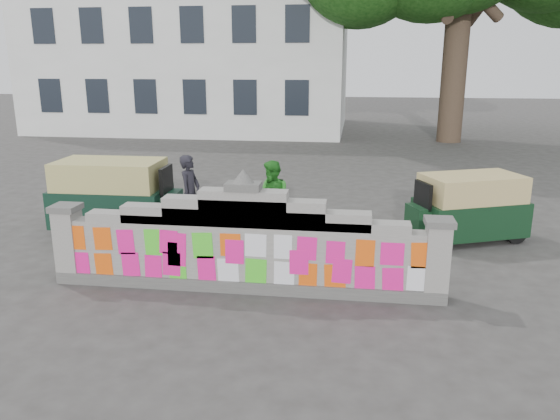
{
  "coord_description": "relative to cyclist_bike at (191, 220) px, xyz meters",
  "views": [
    {
      "loc": [
        1.71,
        -8.16,
        3.64
      ],
      "look_at": [
        0.44,
        1.0,
        1.1
      ],
      "focal_mm": 35.0,
      "sensor_mm": 36.0,
      "label": 1
    }
  ],
  "objects": [
    {
      "name": "ground",
      "position": [
        1.58,
        -2.25,
        -0.46
      ],
      "size": [
        100.0,
        100.0,
        0.0
      ],
      "primitive_type": "plane",
      "color": "#383533",
      "rests_on": "ground"
    },
    {
      "name": "parapet_wall",
      "position": [
        1.58,
        -2.26,
        0.29
      ],
      "size": [
        6.48,
        0.44,
        2.01
      ],
      "color": "#4C4C49",
      "rests_on": "ground"
    },
    {
      "name": "building",
      "position": [
        -5.42,
        19.73,
        3.55
      ],
      "size": [
        16.0,
        10.0,
        8.9
      ],
      "color": "silver",
      "rests_on": "ground"
    },
    {
      "name": "cyclist_bike",
      "position": [
        0.0,
        0.0,
        0.0
      ],
      "size": [
        1.84,
        0.88,
        0.93
      ],
      "primitive_type": "imported",
      "rotation": [
        0.0,
        0.0,
        1.42
      ],
      "color": "black",
      "rests_on": "ground"
    },
    {
      "name": "cyclist_rider",
      "position": [
        0.0,
        0.0,
        0.32
      ],
      "size": [
        0.46,
        0.62,
        1.57
      ],
      "primitive_type": "imported",
      "rotation": [
        0.0,
        0.0,
        1.42
      ],
      "color": "black",
      "rests_on": "ground"
    },
    {
      "name": "pedestrian",
      "position": [
        1.61,
        0.57,
        0.36
      ],
      "size": [
        1.0,
        1.01,
        1.64
      ],
      "primitive_type": "imported",
      "rotation": [
        0.0,
        0.0,
        -0.82
      ],
      "color": "#278424",
      "rests_on": "ground"
    },
    {
      "name": "rickshaw_left",
      "position": [
        -1.89,
        0.56,
        0.35
      ],
      "size": [
        2.84,
        1.36,
        1.56
      ],
      "rotation": [
        0.0,
        0.0,
        0.02
      ],
      "color": "black",
      "rests_on": "ground"
    },
    {
      "name": "rickshaw_right",
      "position": [
        5.64,
        0.93,
        0.25
      ],
      "size": [
        2.56,
        1.88,
        1.38
      ],
      "rotation": [
        0.0,
        0.0,
        3.53
      ],
      "color": "black",
      "rests_on": "ground"
    }
  ]
}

